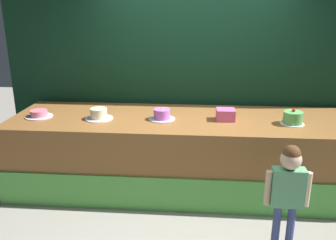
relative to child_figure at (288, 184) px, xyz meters
name	(u,v)px	position (x,y,z in m)	size (l,w,h in m)	color
ground_plane	(191,212)	(-0.86, 0.54, -0.67)	(12.00, 12.00, 0.00)	gray
stage_platform	(193,153)	(-0.86, 1.14, -0.22)	(4.37, 1.23, 0.91)	brown
curtain_backdrop	(195,61)	(-0.86, 1.85, 0.81)	(5.14, 0.08, 2.97)	#113823
child_figure	(288,184)	(0.00, 0.00, 0.00)	(0.40, 0.18, 1.04)	#3F4C8C
pink_box	(225,115)	(-0.49, 1.10, 0.30)	(0.21, 0.19, 0.13)	#E85D9C
cake_far_left	(39,114)	(-2.72, 1.04, 0.27)	(0.33, 0.33, 0.08)	silver
cake_center_left	(99,114)	(-1.97, 1.02, 0.29)	(0.33, 0.33, 0.13)	white
cake_center_right	(162,115)	(-1.23, 1.06, 0.29)	(0.32, 0.32, 0.16)	silver
cake_far_right	(293,118)	(0.26, 1.00, 0.31)	(0.27, 0.27, 0.18)	white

